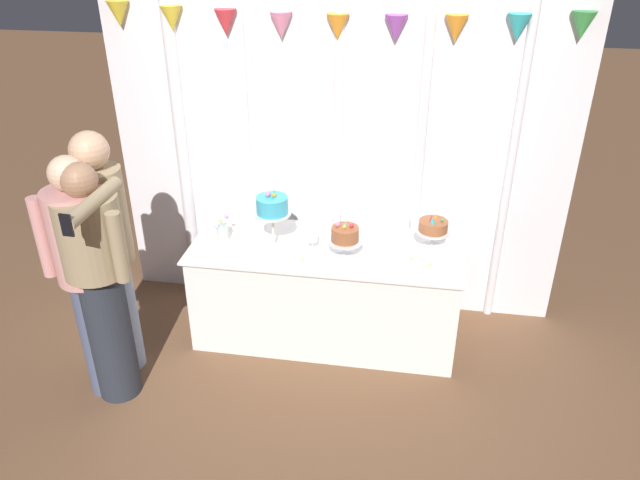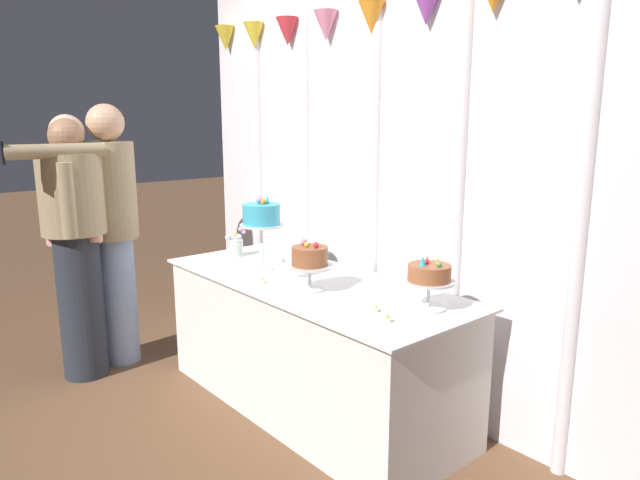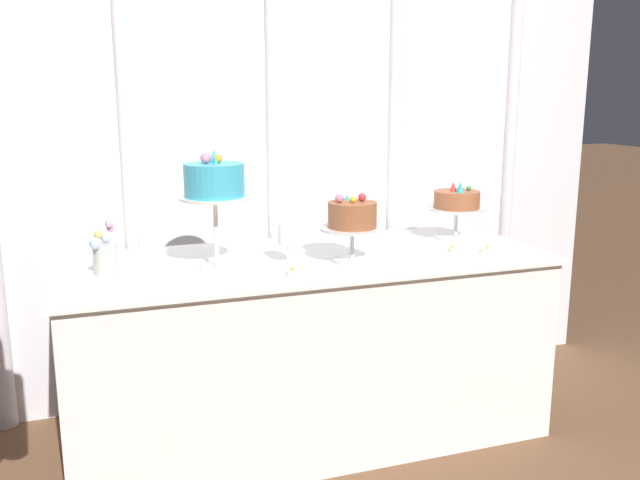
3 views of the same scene
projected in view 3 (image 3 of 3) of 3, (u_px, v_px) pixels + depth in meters
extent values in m
plane|color=brown|center=(314.00, 443.00, 2.76)|extent=(24.00, 24.00, 0.00)
cube|color=white|center=(270.00, 119.00, 3.05)|extent=(3.36, 0.04, 2.51)
cylinder|color=white|center=(125.00, 122.00, 2.82)|extent=(0.06, 0.06, 2.51)
cylinder|color=white|center=(274.00, 120.00, 3.03)|extent=(0.07, 0.07, 2.51)
cylinder|color=white|center=(395.00, 118.00, 3.22)|extent=(0.07, 0.07, 2.51)
cylinder|color=white|center=(511.00, 116.00, 3.42)|extent=(0.06, 0.06, 2.51)
cube|color=white|center=(306.00, 349.00, 2.78)|extent=(1.85, 0.72, 0.73)
cube|color=white|center=(306.00, 259.00, 2.70)|extent=(1.90, 0.77, 0.01)
cylinder|color=silver|center=(217.00, 268.00, 2.52)|extent=(0.13, 0.13, 0.01)
cylinder|color=silver|center=(216.00, 233.00, 2.49)|extent=(0.02, 0.02, 0.25)
cylinder|color=silver|center=(215.00, 198.00, 2.46)|extent=(0.25, 0.25, 0.01)
cylinder|color=#3DB2D1|center=(214.00, 180.00, 2.45)|extent=(0.22, 0.22, 0.12)
sphere|color=orange|center=(218.00, 159.00, 2.44)|extent=(0.03, 0.03, 0.03)
cone|color=#2DB2B7|center=(214.00, 156.00, 2.46)|extent=(0.03, 0.03, 0.05)
sphere|color=pink|center=(206.00, 158.00, 2.43)|extent=(0.04, 0.04, 0.04)
cone|color=#2DB2B7|center=(215.00, 160.00, 2.41)|extent=(0.02, 0.02, 0.03)
cylinder|color=silver|center=(352.00, 260.00, 2.63)|extent=(0.14, 0.14, 0.01)
cylinder|color=silver|center=(352.00, 244.00, 2.61)|extent=(0.02, 0.02, 0.11)
cylinder|color=silver|center=(352.00, 229.00, 2.60)|extent=(0.24, 0.24, 0.01)
cylinder|color=#995633|center=(352.00, 215.00, 2.59)|extent=(0.18, 0.18, 0.10)
sphere|color=#DB333D|center=(362.00, 197.00, 2.59)|extent=(0.03, 0.03, 0.03)
cone|color=#2DB2B7|center=(347.00, 197.00, 2.62)|extent=(0.02, 0.02, 0.03)
sphere|color=pink|center=(339.00, 198.00, 2.56)|extent=(0.03, 0.03, 0.03)
sphere|color=yellow|center=(353.00, 199.00, 2.56)|extent=(0.03, 0.03, 0.03)
cylinder|color=silver|center=(455.00, 238.00, 3.03)|extent=(0.17, 0.17, 0.01)
cylinder|color=silver|center=(456.00, 223.00, 3.01)|extent=(0.02, 0.02, 0.12)
cylinder|color=silver|center=(456.00, 209.00, 3.00)|extent=(0.24, 0.24, 0.01)
cylinder|color=#995633|center=(457.00, 199.00, 2.99)|extent=(0.20, 0.20, 0.07)
sphere|color=green|center=(469.00, 188.00, 3.00)|extent=(0.02, 0.02, 0.02)
cone|color=orange|center=(454.00, 186.00, 3.03)|extent=(0.02, 0.02, 0.03)
cone|color=#DB333D|center=(453.00, 186.00, 2.98)|extent=(0.03, 0.03, 0.04)
cone|color=#2DB2B7|center=(460.00, 187.00, 2.94)|extent=(0.03, 0.03, 0.05)
cylinder|color=silver|center=(288.00, 262.00, 2.61)|extent=(0.06, 0.06, 0.00)
cylinder|color=silver|center=(288.00, 253.00, 2.60)|extent=(0.01, 0.01, 0.07)
cylinder|color=silver|center=(288.00, 234.00, 2.59)|extent=(0.08, 0.08, 0.08)
cylinder|color=#B2C1B2|center=(106.00, 259.00, 2.44)|extent=(0.09, 0.09, 0.11)
sphere|color=#E5C666|center=(98.00, 235.00, 2.42)|extent=(0.03, 0.03, 0.03)
sphere|color=#CC9EC6|center=(109.00, 224.00, 2.44)|extent=(0.03, 0.03, 0.03)
sphere|color=#CC9EC6|center=(111.00, 228.00, 2.46)|extent=(0.03, 0.03, 0.03)
sphere|color=silver|center=(106.00, 238.00, 2.45)|extent=(0.03, 0.03, 0.03)
sphere|color=silver|center=(95.00, 243.00, 2.38)|extent=(0.04, 0.04, 0.04)
cylinder|color=beige|center=(292.00, 273.00, 2.44)|extent=(0.05, 0.05, 0.02)
sphere|color=#F9CC4C|center=(292.00, 268.00, 2.44)|extent=(0.01, 0.01, 0.01)
cylinder|color=beige|center=(453.00, 250.00, 2.79)|extent=(0.04, 0.04, 0.01)
sphere|color=#F9CC4C|center=(453.00, 246.00, 2.78)|extent=(0.01, 0.01, 0.01)
cylinder|color=beige|center=(487.00, 251.00, 2.78)|extent=(0.05, 0.05, 0.01)
sphere|color=#F9CC4C|center=(487.00, 246.00, 2.77)|extent=(0.01, 0.01, 0.01)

